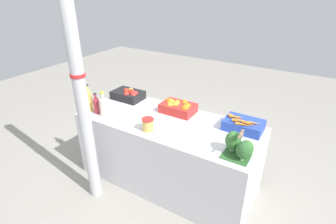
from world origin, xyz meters
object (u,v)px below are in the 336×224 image
object	(u,v)px
juice_bottle_golden	(89,100)
pickle_jar	(148,124)
support_pole	(80,88)
juice_bottle_cloudy	(103,106)
broccoli_pile	(239,146)
orange_crate	(178,107)
carrot_crate	(243,125)
sparrow_bird	(241,134)
apple_crate	(129,94)
juice_bottle_ruby	(96,105)

from	to	relation	value
juice_bottle_golden	pickle_jar	world-z (taller)	juice_bottle_golden
juice_bottle_golden	pickle_jar	size ratio (longest dim) A/B	2.51
support_pole	juice_bottle_cloudy	bearing A→B (deg)	105.85
broccoli_pile	orange_crate	bearing A→B (deg)	151.48
broccoli_pile	juice_bottle_cloudy	xyz separation A→B (m)	(-1.44, -0.03, 0.02)
support_pole	juice_bottle_golden	distance (m)	0.55
carrot_crate	support_pole	bearing A→B (deg)	-147.25
juice_bottle_cloudy	sparrow_bird	bearing A→B (deg)	0.45
apple_crate	broccoli_pile	bearing A→B (deg)	-16.42
pickle_jar	juice_bottle_cloudy	bearing A→B (deg)	178.96
support_pole	juice_bottle_ruby	xyz separation A→B (m)	(-0.20, 0.34, -0.34)
support_pole	apple_crate	bearing A→B (deg)	100.19
support_pole	pickle_jar	world-z (taller)	support_pole
broccoli_pile	juice_bottle_golden	bearing A→B (deg)	-178.90
support_pole	sparrow_bird	size ratio (longest dim) A/B	17.75
apple_crate	pickle_jar	distance (m)	0.79
apple_crate	broccoli_pile	xyz separation A→B (m)	(1.49, -0.44, 0.04)
carrot_crate	sparrow_bird	world-z (taller)	sparrow_bird
sparrow_bird	broccoli_pile	bearing A→B (deg)	10.78
pickle_jar	orange_crate	bearing A→B (deg)	83.57
broccoli_pile	juice_bottle_ruby	distance (m)	1.55
orange_crate	pickle_jar	size ratio (longest dim) A/B	2.97
juice_bottle_golden	sparrow_bird	xyz separation A→B (m)	(1.66, 0.01, 0.09)
pickle_jar	sparrow_bird	world-z (taller)	sparrow_bird
apple_crate	juice_bottle_golden	size ratio (longest dim) A/B	1.19
support_pole	orange_crate	world-z (taller)	support_pole
orange_crate	broccoli_pile	xyz separation A→B (m)	(0.81, -0.44, 0.04)
pickle_jar	juice_bottle_ruby	bearing A→B (deg)	179.12
support_pole	juice_bottle_cloudy	world-z (taller)	support_pole
apple_crate	pickle_jar	world-z (taller)	apple_crate
support_pole	sparrow_bird	bearing A→B (deg)	14.45
juice_bottle_cloudy	sparrow_bird	xyz separation A→B (m)	(1.45, 0.01, 0.11)
broccoli_pile	juice_bottle_ruby	xyz separation A→B (m)	(-1.54, -0.03, 0.00)
orange_crate	juice_bottle_ruby	distance (m)	0.87
juice_bottle_cloudy	sparrow_bird	world-z (taller)	juice_bottle_cloudy
support_pole	juice_bottle_golden	bearing A→B (deg)	132.50
juice_bottle_golden	orange_crate	bearing A→B (deg)	29.25
apple_crate	broccoli_pile	world-z (taller)	broccoli_pile
broccoli_pile	pickle_jar	size ratio (longest dim) A/B	1.99
carrot_crate	orange_crate	bearing A→B (deg)	179.69
apple_crate	sparrow_bird	world-z (taller)	sparrow_bird
apple_crate	pickle_jar	size ratio (longest dim) A/B	2.97
support_pole	carrot_crate	bearing A→B (deg)	32.75
orange_crate	juice_bottle_golden	world-z (taller)	juice_bottle_golden
broccoli_pile	juice_bottle_golden	distance (m)	1.66
support_pole	carrot_crate	distance (m)	1.54
support_pole	pickle_jar	size ratio (longest dim) A/B	19.84
sparrow_bird	juice_bottle_golden	bearing A→B (deg)	87.90
apple_crate	juice_bottle_golden	bearing A→B (deg)	-109.12
broccoli_pile	pickle_jar	xyz separation A→B (m)	(-0.87, -0.04, -0.03)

